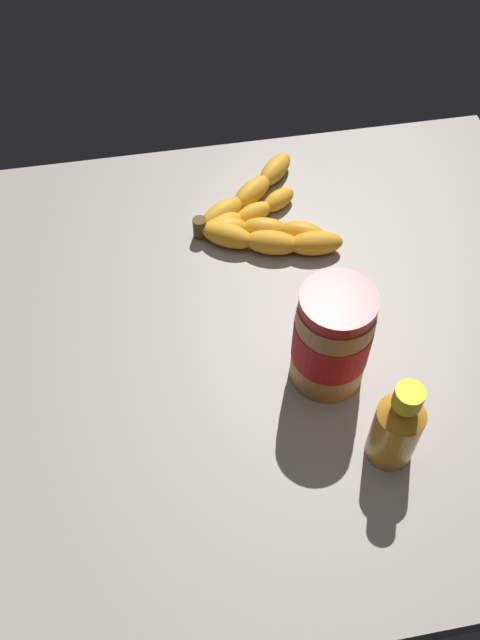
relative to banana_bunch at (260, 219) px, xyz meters
The scene contains 4 objects.
ground_plane 20.52cm from the banana_bunch, 74.56° to the left, with size 95.89×78.64×4.43cm, color gray.
banana_bunch is the anchor object (origin of this frame).
peanut_butter_jar 27.76cm from the banana_bunch, 96.74° to the left, with size 9.39×9.39×15.26cm.
honey_bottle 39.74cm from the banana_bunch, 101.24° to the left, with size 5.46×5.46×13.51cm.
Camera 1 is at (10.33, 50.93, 72.94)cm, focal length 37.89 mm.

